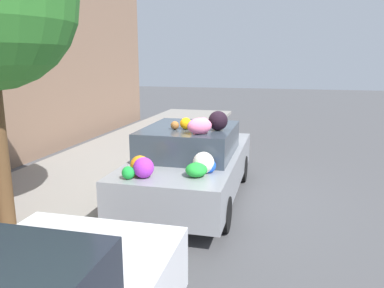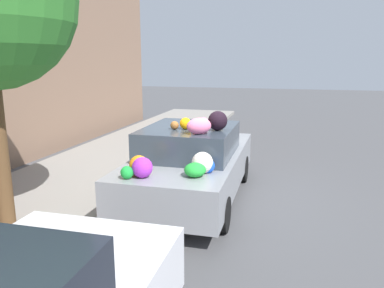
% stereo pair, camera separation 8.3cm
% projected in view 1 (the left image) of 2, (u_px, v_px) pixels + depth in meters
% --- Properties ---
extents(ground_plane, '(60.00, 60.00, 0.00)m').
position_uv_depth(ground_plane, '(192.00, 198.00, 7.28)').
color(ground_plane, '#4C4C4F').
extents(sidewalk_curb, '(24.00, 3.20, 0.13)m').
position_uv_depth(sidewalk_curb, '(69.00, 183.00, 7.94)').
color(sidewalk_curb, gray).
rests_on(sidewalk_curb, ground).
extents(fire_hydrant, '(0.20, 0.20, 0.70)m').
position_uv_depth(fire_hydrant, '(150.00, 150.00, 9.18)').
color(fire_hydrant, gold).
rests_on(fire_hydrant, sidewalk_curb).
extents(art_car, '(4.19, 1.89, 1.77)m').
position_uv_depth(art_car, '(192.00, 162.00, 7.06)').
color(art_car, gray).
rests_on(art_car, ground).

